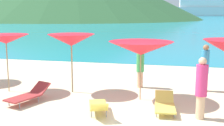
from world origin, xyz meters
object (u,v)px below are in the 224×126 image
object	(u,v)px
umbrella_2	(71,40)
lounge_chair_1	(165,105)
lounge_chair_5	(98,106)
beachgoer_2	(205,66)
umbrella_3	(141,48)
beachgoer_0	(140,65)
cruise_ship	(204,7)
lounge_chair_3	(29,95)
umbrella_1	(6,39)
beachgoer_3	(201,87)

from	to	relation	value
umbrella_2	lounge_chair_1	size ratio (longest dim) A/B	1.55
lounge_chair_5	beachgoer_2	xyz separation A→B (m)	(3.36, 3.64, 0.72)
umbrella_2	umbrella_3	bearing A→B (deg)	-7.91
lounge_chair_1	beachgoer_0	size ratio (longest dim) A/B	0.84
cruise_ship	lounge_chair_5	bearing A→B (deg)	-100.14
umbrella_2	beachgoer_2	xyz separation A→B (m)	(5.08, 1.37, -1.05)
lounge_chair_1	lounge_chair_3	size ratio (longest dim) A/B	0.84
lounge_chair_3	beachgoer_0	bearing A→B (deg)	59.67
umbrella_2	lounge_chair_1	xyz separation A→B (m)	(3.68, -1.52, -1.82)
umbrella_1	beachgoer_2	world-z (taller)	umbrella_1
beachgoer_0	beachgoer_3	bearing A→B (deg)	-146.30
umbrella_3	lounge_chair_1	bearing A→B (deg)	-50.42
umbrella_2	lounge_chair_3	size ratio (longest dim) A/B	1.30
beachgoer_3	beachgoer_0	bearing A→B (deg)	-87.61
umbrella_2	beachgoer_2	world-z (taller)	umbrella_2
lounge_chair_1	beachgoer_0	bearing A→B (deg)	106.93
umbrella_1	beachgoer_3	bearing A→B (deg)	-11.04
umbrella_1	lounge_chair_1	distance (m)	6.55
lounge_chair_5	beachgoer_2	size ratio (longest dim) A/B	0.81
umbrella_1	umbrella_2	size ratio (longest dim) A/B	0.99
beachgoer_3	cruise_ship	distance (m)	255.20
umbrella_1	beachgoer_0	bearing A→B (deg)	20.13
lounge_chair_3	lounge_chair_5	bearing A→B (deg)	5.93
umbrella_2	lounge_chair_1	world-z (taller)	umbrella_2
beachgoer_3	cruise_ship	xyz separation A→B (m)	(17.69, 254.50, 6.59)
beachgoer_0	umbrella_2	bearing A→B (deg)	117.62
lounge_chair_3	cruise_ship	world-z (taller)	cruise_ship
umbrella_2	beachgoer_3	distance (m)	5.22
lounge_chair_3	beachgoer_2	distance (m)	6.82
beachgoer_0	cruise_ship	size ratio (longest dim) A/B	0.03
umbrella_3	lounge_chair_1	world-z (taller)	umbrella_3
umbrella_2	lounge_chair_5	bearing A→B (deg)	-52.96
lounge_chair_3	beachgoer_2	bearing A→B (deg)	45.53
lounge_chair_1	cruise_ship	xyz separation A→B (m)	(18.74, 254.12, 7.33)
lounge_chair_5	cruise_ship	distance (m)	255.82
umbrella_1	lounge_chair_5	bearing A→B (deg)	-22.95
lounge_chair_5	beachgoer_0	size ratio (longest dim) A/B	0.87
lounge_chair_3	beachgoer_2	size ratio (longest dim) A/B	0.94
umbrella_3	cruise_ship	bearing A→B (deg)	85.55
beachgoer_0	beachgoer_2	distance (m)	2.58
beachgoer_0	lounge_chair_3	bearing A→B (deg)	129.48
umbrella_2	cruise_ship	world-z (taller)	cruise_ship
lounge_chair_1	cruise_ship	bearing A→B (deg)	80.30
lounge_chair_5	lounge_chair_1	bearing A→B (deg)	-178.32
lounge_chair_1	beachgoer_0	xyz separation A→B (m)	(-1.18, 2.87, 0.70)
umbrella_2	beachgoer_2	size ratio (longest dim) A/B	1.23
umbrella_3	beachgoer_2	world-z (taller)	umbrella_3
lounge_chair_1	beachgoer_3	size ratio (longest dim) A/B	0.80
umbrella_1	lounge_chair_5	xyz separation A→B (m)	(4.23, -1.79, -1.80)
lounge_chair_5	beachgoer_0	xyz separation A→B (m)	(0.78, 3.63, 0.64)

